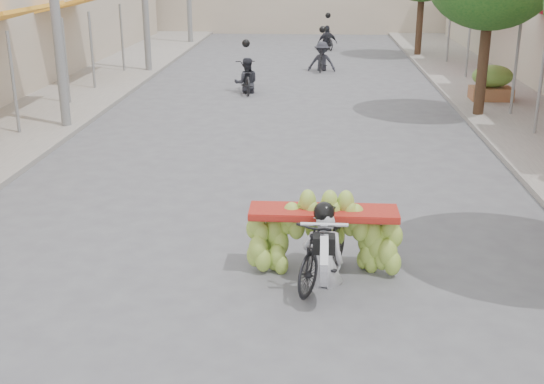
# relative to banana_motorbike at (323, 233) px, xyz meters

# --- Properties ---
(sidewalk_left) EXTENTS (4.00, 60.00, 0.12)m
(sidewalk_left) POSITION_rel_banana_motorbike_xyz_m (-8.08, 11.11, -0.61)
(sidewalk_left) COLOR gray
(sidewalk_left) RESTS_ON ground
(sidewalk_right) EXTENTS (4.00, 60.00, 0.12)m
(sidewalk_right) POSITION_rel_banana_motorbike_xyz_m (5.92, 11.11, -0.61)
(sidewalk_right) COLOR gray
(sidewalk_right) RESTS_ON ground
(produce_crate_far) EXTENTS (1.20, 0.88, 1.16)m
(produce_crate_far) POSITION_rel_banana_motorbike_xyz_m (5.12, 12.11, 0.05)
(produce_crate_far) COLOR brown
(produce_crate_far) RESTS_ON ground
(banana_motorbike) EXTENTS (2.20, 1.87, 1.96)m
(banana_motorbike) POSITION_rel_banana_motorbike_xyz_m (0.00, 0.00, 0.00)
(banana_motorbike) COLOR black
(banana_motorbike) RESTS_ON ground
(pedestrian) EXTENTS (1.08, 0.82, 1.95)m
(pedestrian) POSITION_rel_banana_motorbike_xyz_m (5.03, 12.33, 0.42)
(pedestrian) COLOR white
(pedestrian) RESTS_ON ground
(bg_motorbike_a) EXTENTS (0.92, 1.79, 1.95)m
(bg_motorbike_a) POSITION_rel_banana_motorbike_xyz_m (-2.38, 13.42, 0.06)
(bg_motorbike_a) COLOR black
(bg_motorbike_a) RESTS_ON ground
(bg_motorbike_b) EXTENTS (1.11, 1.75, 1.95)m
(bg_motorbike_b) POSITION_rel_banana_motorbike_xyz_m (0.09, 17.95, 0.18)
(bg_motorbike_b) COLOR black
(bg_motorbike_b) RESTS_ON ground
(bg_motorbike_c) EXTENTS (1.08, 1.57, 1.95)m
(bg_motorbike_c) POSITION_rel_banana_motorbike_xyz_m (0.39, 24.46, 0.16)
(bg_motorbike_c) COLOR black
(bg_motorbike_c) RESTS_ON ground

